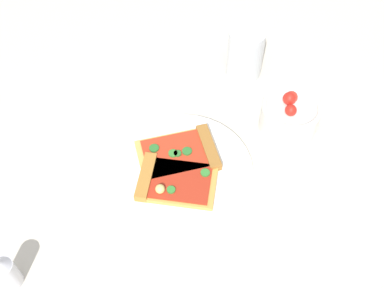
% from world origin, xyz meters
% --- Properties ---
extents(ground_plane, '(2.40, 2.40, 0.00)m').
position_xyz_m(ground_plane, '(0.00, 0.00, 0.00)').
color(ground_plane, beige).
rests_on(ground_plane, ground).
extents(plate, '(0.24, 0.24, 0.01)m').
position_xyz_m(plate, '(0.03, -0.01, 0.01)').
color(plate, white).
rests_on(plate, ground_plane).
extents(pizza_slice_near, '(0.15, 0.12, 0.02)m').
position_xyz_m(pizza_slice_near, '(0.05, 0.01, 0.02)').
color(pizza_slice_near, gold).
rests_on(pizza_slice_near, plate).
extents(pizza_slice_far, '(0.14, 0.10, 0.01)m').
position_xyz_m(pizza_slice_far, '(0.02, -0.04, 0.02)').
color(pizza_slice_far, '#E5B256').
rests_on(pizza_slice_far, plate).
extents(salad_bowl, '(0.10, 0.10, 0.08)m').
position_xyz_m(salad_bowl, '(-0.18, -0.08, 0.03)').
color(salad_bowl, white).
rests_on(salad_bowl, ground_plane).
extents(soda_glass, '(0.07, 0.07, 0.10)m').
position_xyz_m(soda_glass, '(-0.13, -0.23, 0.05)').
color(soda_glass, silver).
rests_on(soda_glass, ground_plane).
extents(pepper_shaker, '(0.03, 0.03, 0.07)m').
position_xyz_m(pepper_shaker, '(0.29, 0.13, 0.03)').
color(pepper_shaker, silver).
rests_on(pepper_shaker, ground_plane).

